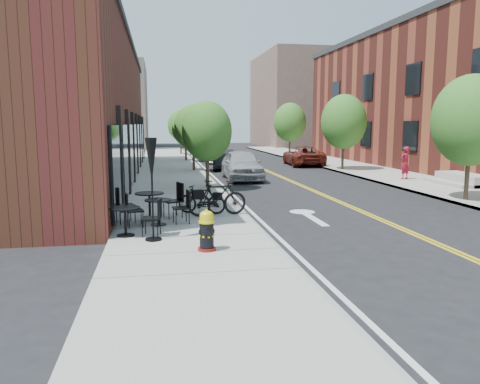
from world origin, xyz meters
TOP-DOWN VIEW (x-y plane):
  - ground at (0.00, 0.00)m, footprint 120.00×120.00m
  - sidewalk_near at (-2.00, 10.00)m, footprint 4.00×70.00m
  - sidewalk_far at (10.00, 10.00)m, footprint 4.00×70.00m
  - building_near at (-6.50, 14.00)m, footprint 5.00×28.00m
  - bg_building_left at (-8.00, 48.00)m, footprint 8.00×14.00m
  - bg_building_right at (16.00, 50.00)m, footprint 10.00×16.00m
  - tree_near_a at (-0.60, 9.00)m, footprint 2.20×2.20m
  - tree_near_b at (-0.60, 17.00)m, footprint 2.30×2.30m
  - tree_near_c at (-0.60, 25.00)m, footprint 2.10×2.10m
  - tree_near_d at (-0.60, 33.00)m, footprint 2.40×2.40m
  - tree_far_a at (8.60, 4.00)m, footprint 2.80×2.80m
  - tree_far_b at (8.60, 16.00)m, footprint 2.80×2.80m
  - tree_far_c at (8.60, 28.00)m, footprint 2.80×2.80m
  - fire_hydrant at (-1.71, -1.41)m, footprint 0.48×0.48m
  - bicycle_left at (-1.43, 2.92)m, footprint 1.60×0.97m
  - bicycle_right at (-0.98, 2.52)m, footprint 1.92×0.83m
  - bistro_set_a at (-3.60, 0.30)m, footprint 1.81×0.88m
  - bistro_set_b at (-3.03, 2.21)m, footprint 2.01×1.13m
  - bistro_set_c at (-2.77, 1.47)m, footprint 1.79×0.87m
  - patio_umbrella at (-2.91, -0.26)m, footprint 0.40×0.40m
  - parked_car_a at (1.60, 12.62)m, footprint 1.99×4.69m
  - parked_car_b at (1.42, 18.51)m, footprint 1.74×4.01m
  - parked_car_c at (1.60, 24.03)m, footprint 1.99×4.87m
  - parked_car_far at (7.40, 20.25)m, footprint 2.61×5.05m
  - pedestrian at (9.70, 10.45)m, footprint 0.72×0.60m

SIDE VIEW (x-z plane):
  - ground at x=0.00m, z-range 0.00..0.00m
  - sidewalk_near at x=-2.00m, z-range 0.00..0.12m
  - sidewalk_far at x=10.00m, z-range 0.00..0.12m
  - fire_hydrant at x=-1.71m, z-range 0.10..1.04m
  - bicycle_left at x=-1.43m, z-range 0.12..1.05m
  - bistro_set_c at x=-2.77m, z-range 0.12..1.07m
  - bistro_set_a at x=-3.60m, z-range 0.12..1.08m
  - parked_car_b at x=1.42m, z-range 0.00..1.28m
  - bistro_set_b at x=-3.03m, z-range 0.12..1.18m
  - bicycle_right at x=-0.98m, z-range 0.12..1.24m
  - parked_car_far at x=7.40m, z-range 0.00..1.36m
  - parked_car_c at x=1.60m, z-range 0.00..1.41m
  - parked_car_a at x=1.60m, z-range 0.00..1.58m
  - pedestrian at x=9.70m, z-range 0.12..1.79m
  - patio_umbrella at x=-2.91m, z-range 0.66..3.16m
  - tree_near_c at x=-0.60m, z-range 0.69..4.37m
  - tree_near_a at x=-0.60m, z-range 0.70..4.51m
  - tree_near_b at x=-0.60m, z-range 0.72..4.70m
  - tree_near_d at x=-0.60m, z-range 0.73..4.85m
  - tree_far_a at x=8.60m, z-range 0.75..5.37m
  - tree_far_b at x=8.60m, z-range 0.75..5.37m
  - tree_far_c at x=8.60m, z-range 0.75..5.37m
  - building_near at x=-6.50m, z-range 0.00..7.00m
  - bg_building_left at x=-8.00m, z-range 0.00..10.00m
  - bg_building_right at x=16.00m, z-range 0.00..12.00m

